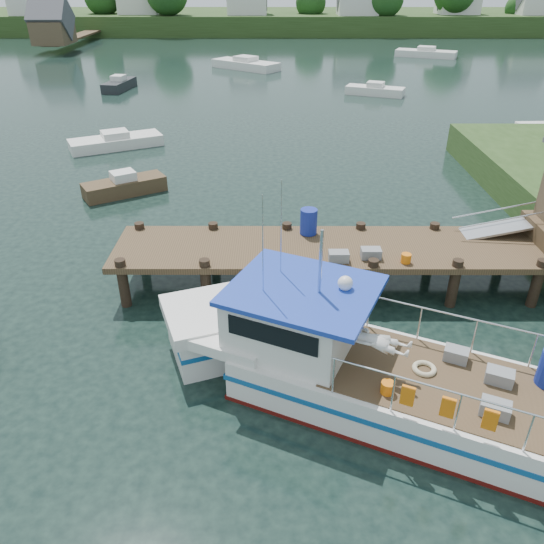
{
  "coord_description": "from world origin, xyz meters",
  "views": [
    {
      "loc": [
        -0.97,
        -15.02,
        9.04
      ],
      "look_at": [
        -1.0,
        -1.5,
        1.3
      ],
      "focal_mm": 35.0,
      "sensor_mm": 36.0,
      "label": 1
    }
  ],
  "objects_px": {
    "moored_e": "(119,84)",
    "moored_a": "(116,141)",
    "lobster_boat": "(344,361)",
    "moored_c": "(538,139)",
    "dock": "(514,222)",
    "moored_d": "(246,64)",
    "moored_rowboat": "(124,186)",
    "moored_b": "(375,90)",
    "moored_far": "(426,53)"
  },
  "relations": [
    {
      "from": "moored_e",
      "to": "moored_a",
      "type": "bearing_deg",
      "value": -77.22
    },
    {
      "from": "lobster_boat",
      "to": "moored_c",
      "type": "height_order",
      "value": "lobster_boat"
    },
    {
      "from": "moored_e",
      "to": "moored_c",
      "type": "bearing_deg",
      "value": -31.19
    },
    {
      "from": "dock",
      "to": "moored_a",
      "type": "distance_m",
      "value": 22.74
    },
    {
      "from": "moored_a",
      "to": "moored_d",
      "type": "distance_m",
      "value": 28.73
    },
    {
      "from": "moored_e",
      "to": "moored_rowboat",
      "type": "bearing_deg",
      "value": -76.06
    },
    {
      "from": "moored_b",
      "to": "moored_d",
      "type": "height_order",
      "value": "moored_d"
    },
    {
      "from": "moored_a",
      "to": "moored_e",
      "type": "relative_size",
      "value": 1.21
    },
    {
      "from": "moored_rowboat",
      "to": "moored_c",
      "type": "bearing_deg",
      "value": 16.97
    },
    {
      "from": "moored_b",
      "to": "moored_c",
      "type": "bearing_deg",
      "value": -77.68
    },
    {
      "from": "moored_c",
      "to": "moored_d",
      "type": "bearing_deg",
      "value": 130.92
    },
    {
      "from": "moored_b",
      "to": "moored_c",
      "type": "xyz_separation_m",
      "value": [
        7.03,
        -14.66,
        0.08
      ]
    },
    {
      "from": "moored_a",
      "to": "moored_c",
      "type": "relative_size",
      "value": 0.68
    },
    {
      "from": "moored_d",
      "to": "moored_c",
      "type": "bearing_deg",
      "value": -78.85
    },
    {
      "from": "moored_a",
      "to": "moored_d",
      "type": "xyz_separation_m",
      "value": [
        6.28,
        28.03,
        0.11
      ]
    },
    {
      "from": "moored_rowboat",
      "to": "moored_c",
      "type": "relative_size",
      "value": 0.47
    },
    {
      "from": "moored_e",
      "to": "moored_far",
      "type": "bearing_deg",
      "value": 31.38
    },
    {
      "from": "lobster_boat",
      "to": "moored_c",
      "type": "bearing_deg",
      "value": 81.19
    },
    {
      "from": "lobster_boat",
      "to": "moored_b",
      "type": "relative_size",
      "value": 2.03
    },
    {
      "from": "dock",
      "to": "moored_e",
      "type": "distance_m",
      "value": 38.58
    },
    {
      "from": "moored_rowboat",
      "to": "moored_far",
      "type": "relative_size",
      "value": 0.52
    },
    {
      "from": "moored_rowboat",
      "to": "moored_e",
      "type": "bearing_deg",
      "value": 102.83
    },
    {
      "from": "dock",
      "to": "moored_d",
      "type": "relative_size",
      "value": 2.25
    },
    {
      "from": "moored_rowboat",
      "to": "moored_a",
      "type": "relative_size",
      "value": 0.7
    },
    {
      "from": "moored_rowboat",
      "to": "moored_d",
      "type": "height_order",
      "value": "moored_d"
    },
    {
      "from": "dock",
      "to": "moored_b",
      "type": "height_order",
      "value": "dock"
    },
    {
      "from": "moored_b",
      "to": "moored_d",
      "type": "relative_size",
      "value": 0.67
    },
    {
      "from": "moored_far",
      "to": "moored_a",
      "type": "distance_m",
      "value": 45.72
    },
    {
      "from": "dock",
      "to": "moored_b",
      "type": "distance_m",
      "value": 30.38
    },
    {
      "from": "moored_rowboat",
      "to": "moored_far",
      "type": "distance_m",
      "value": 50.66
    },
    {
      "from": "moored_far",
      "to": "moored_c",
      "type": "relative_size",
      "value": 0.91
    },
    {
      "from": "moored_rowboat",
      "to": "moored_far",
      "type": "xyz_separation_m",
      "value": [
        24.9,
        44.12,
        0.04
      ]
    },
    {
      "from": "moored_d",
      "to": "lobster_boat",
      "type": "bearing_deg",
      "value": -106.86
    },
    {
      "from": "moored_b",
      "to": "lobster_boat",
      "type": "bearing_deg",
      "value": -114.04
    },
    {
      "from": "moored_e",
      "to": "moored_d",
      "type": "bearing_deg",
      "value": 45.75
    },
    {
      "from": "dock",
      "to": "moored_c",
      "type": "height_order",
      "value": "dock"
    },
    {
      "from": "dock",
      "to": "moored_d",
      "type": "distance_m",
      "value": 44.69
    },
    {
      "from": "moored_far",
      "to": "moored_a",
      "type": "height_order",
      "value": "moored_far"
    },
    {
      "from": "dock",
      "to": "moored_rowboat",
      "type": "bearing_deg",
      "value": 150.66
    },
    {
      "from": "moored_far",
      "to": "moored_d",
      "type": "xyz_separation_m",
      "value": [
        -20.92,
        -8.72,
        0.03
      ]
    },
    {
      "from": "moored_a",
      "to": "moored_e",
      "type": "xyz_separation_m",
      "value": [
        -4.11,
        17.08,
        0.09
      ]
    },
    {
      "from": "dock",
      "to": "moored_far",
      "type": "relative_size",
      "value": 2.28
    },
    {
      "from": "moored_b",
      "to": "moored_c",
      "type": "relative_size",
      "value": 0.62
    },
    {
      "from": "lobster_boat",
      "to": "moored_e",
      "type": "distance_m",
      "value": 40.48
    },
    {
      "from": "moored_b",
      "to": "moored_a",
      "type": "bearing_deg",
      "value": -152.97
    },
    {
      "from": "moored_a",
      "to": "moored_b",
      "type": "bearing_deg",
      "value": 33.49
    },
    {
      "from": "moored_rowboat",
      "to": "moored_e",
      "type": "xyz_separation_m",
      "value": [
        -6.41,
        24.44,
        0.04
      ]
    },
    {
      "from": "moored_far",
      "to": "moored_a",
      "type": "xyz_separation_m",
      "value": [
        -27.2,
        -36.75,
        -0.08
      ]
    },
    {
      "from": "moored_rowboat",
      "to": "moored_a",
      "type": "distance_m",
      "value": 7.72
    },
    {
      "from": "moored_c",
      "to": "moored_far",
      "type": "bearing_deg",
      "value": 93.45
    }
  ]
}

